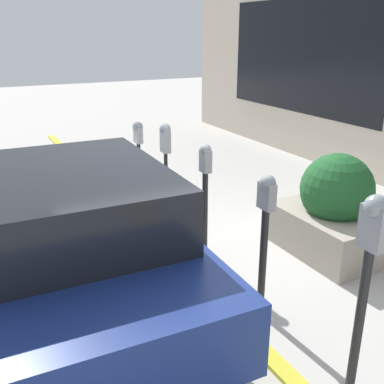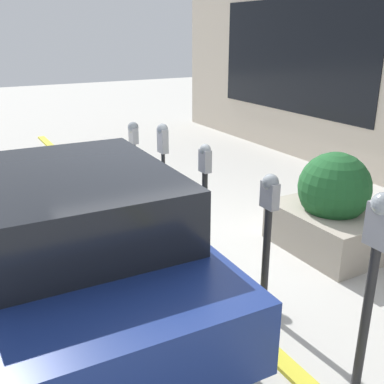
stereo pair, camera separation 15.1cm
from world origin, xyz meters
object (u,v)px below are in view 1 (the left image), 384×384
object	(u,v)px
parking_meter_second	(265,222)
parking_meter_middle	(205,186)
parking_meter_farthest	(138,142)
planter_box	(334,211)
parking_meter_fourth	(166,151)
parking_meter_nearest	(368,260)
parked_car_front	(72,239)

from	to	relation	value
parking_meter_second	parking_meter_middle	xyz separation A→B (m)	(1.19, -0.04, -0.02)
parking_meter_farthest	planter_box	size ratio (longest dim) A/B	0.96
parking_meter_fourth	parking_meter_middle	bearing A→B (deg)	-178.70
parking_meter_fourth	planter_box	world-z (taller)	parking_meter_fourth
parking_meter_second	planter_box	xyz separation A→B (m)	(0.70, -1.57, -0.44)
parking_meter_middle	parking_meter_farthest	distance (m)	2.18
parking_meter_second	parking_meter_fourth	bearing A→B (deg)	-0.29
parking_meter_nearest	parking_meter_second	xyz separation A→B (m)	(1.14, 0.03, -0.15)
parking_meter_fourth	parked_car_front	world-z (taller)	parked_car_front
parking_meter_middle	planter_box	world-z (taller)	parking_meter_middle
parking_meter_fourth	parking_meter_nearest	bearing A→B (deg)	-179.70
parking_meter_second	parking_meter_middle	bearing A→B (deg)	-1.68
parking_meter_middle	parking_meter_fourth	world-z (taller)	parking_meter_fourth
planter_box	parking_meter_fourth	bearing A→B (deg)	45.28
parking_meter_fourth	parking_meter_farthest	xyz separation A→B (m)	(1.14, -0.05, -0.13)
parking_meter_farthest	planter_box	world-z (taller)	parking_meter_farthest
parking_meter_nearest	parking_meter_fourth	size ratio (longest dim) A/B	1.08
parked_car_front	planter_box	bearing A→B (deg)	-90.85
parking_meter_nearest	parking_meter_middle	world-z (taller)	parking_meter_nearest
parking_meter_middle	parked_car_front	size ratio (longest dim) A/B	0.37
parking_meter_nearest	planter_box	size ratio (longest dim) A/B	1.17
parking_meter_nearest	parked_car_front	size ratio (longest dim) A/B	0.41
parking_meter_middle	parked_car_front	bearing A→B (deg)	102.72
parking_meter_second	parking_meter_fourth	distance (m)	2.24
parking_meter_nearest	parking_meter_middle	bearing A→B (deg)	-0.14
parking_meter_nearest	parking_meter_middle	xyz separation A→B (m)	(2.33, -0.01, -0.17)
parking_meter_second	parking_meter_fourth	world-z (taller)	parking_meter_fourth
parking_meter_farthest	parked_car_front	bearing A→B (deg)	147.38
parking_meter_fourth	planter_box	xyz separation A→B (m)	(-1.54, -1.56, -0.59)
parking_meter_middle	planter_box	bearing A→B (deg)	-108.01
parking_meter_middle	parking_meter_second	bearing A→B (deg)	178.32
parking_meter_fourth	planter_box	bearing A→B (deg)	-134.72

